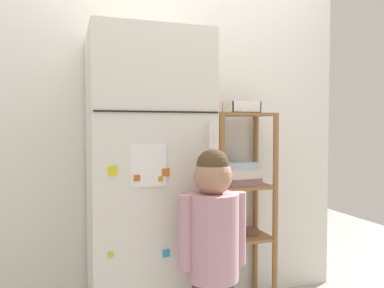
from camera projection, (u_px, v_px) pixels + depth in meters
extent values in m
cube|color=silver|center=(168.00, 140.00, 2.54)|extent=(2.49, 0.03, 2.20)
cube|color=silver|center=(148.00, 186.00, 2.20)|extent=(0.64, 0.55, 1.70)
cube|color=black|center=(159.00, 112.00, 1.92)|extent=(0.63, 0.01, 0.01)
cylinder|color=silver|center=(209.00, 172.00, 1.99)|extent=(0.02, 0.02, 0.51)
cube|color=white|center=(149.00, 165.00, 1.91)|extent=(0.18, 0.01, 0.21)
cube|color=#3BCE16|center=(201.00, 161.00, 2.00)|extent=(0.04, 0.02, 0.03)
cube|color=#C47F19|center=(160.00, 179.00, 1.93)|extent=(0.03, 0.01, 0.02)
cube|color=#29A4D9|center=(166.00, 253.00, 1.96)|extent=(0.04, 0.01, 0.04)
cube|color=#BF551A|center=(137.00, 178.00, 1.89)|extent=(0.03, 0.02, 0.03)
cube|color=#D05C1A|center=(166.00, 172.00, 1.94)|extent=(0.04, 0.01, 0.04)
cube|color=gold|center=(111.00, 255.00, 1.87)|extent=(0.03, 0.01, 0.02)
cube|color=yellow|center=(112.00, 171.00, 1.85)|extent=(0.04, 0.02, 0.04)
cylinder|color=#BF8C99|center=(213.00, 236.00, 1.89)|extent=(0.25, 0.25, 0.42)
sphere|color=#BF8C99|center=(207.00, 193.00, 1.95)|extent=(0.11, 0.11, 0.11)
sphere|color=#A87A5B|center=(213.00, 176.00, 1.87)|extent=(0.19, 0.19, 0.19)
sphere|color=#4C3823|center=(213.00, 165.00, 1.87)|extent=(0.16, 0.16, 0.16)
cylinder|color=#BF8C99|center=(186.00, 232.00, 1.84)|extent=(0.07, 0.07, 0.36)
cylinder|color=#BF8C99|center=(239.00, 228.00, 1.93)|extent=(0.07, 0.07, 0.36)
cylinder|color=olive|center=(222.00, 218.00, 2.34)|extent=(0.04, 0.04, 1.27)
cylinder|color=olive|center=(275.00, 213.00, 2.45)|extent=(0.04, 0.04, 1.27)
cylinder|color=olive|center=(206.00, 209.00, 2.59)|extent=(0.04, 0.04, 1.27)
cylinder|color=olive|center=(255.00, 205.00, 2.71)|extent=(0.04, 0.04, 1.27)
cube|color=olive|center=(240.00, 115.00, 2.50)|extent=(0.39, 0.29, 0.02)
cube|color=olive|center=(240.00, 186.00, 2.52)|extent=(0.39, 0.29, 0.02)
cube|color=olive|center=(240.00, 237.00, 2.53)|extent=(0.39, 0.29, 0.02)
cube|color=#B293A3|center=(242.00, 181.00, 2.54)|extent=(0.22, 0.17, 0.04)
cube|color=silver|center=(238.00, 175.00, 2.51)|extent=(0.22, 0.17, 0.03)
cube|color=silver|center=(241.00, 170.00, 2.51)|extent=(0.23, 0.18, 0.04)
cube|color=#99B2C6|center=(237.00, 165.00, 2.49)|extent=(0.23, 0.18, 0.04)
cylinder|color=#2D384C|center=(230.00, 232.00, 2.51)|extent=(0.15, 0.15, 0.06)
cylinder|color=brown|center=(249.00, 232.00, 2.55)|extent=(0.12, 0.12, 0.04)
cube|color=white|center=(241.00, 113.00, 2.50)|extent=(0.20, 0.17, 0.01)
cube|color=white|center=(247.00, 107.00, 2.42)|extent=(0.20, 0.01, 0.07)
cube|color=white|center=(236.00, 108.00, 2.57)|extent=(0.20, 0.01, 0.07)
cube|color=white|center=(228.00, 107.00, 2.47)|extent=(0.01, 0.17, 0.07)
cube|color=white|center=(255.00, 108.00, 2.53)|extent=(0.01, 0.17, 0.07)
sphere|color=#A42C0B|center=(244.00, 108.00, 2.51)|extent=(0.06, 0.06, 0.06)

